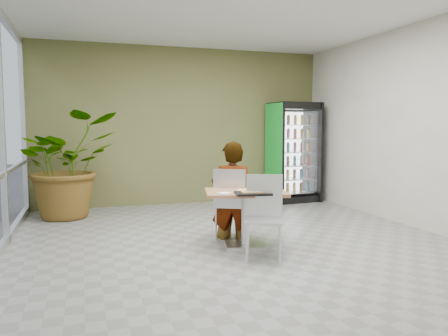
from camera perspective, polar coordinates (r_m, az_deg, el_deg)
The scene contains 12 objects.
ground at distance 5.91m, azimuth 2.25°, elevation -10.18°, with size 7.00×7.00×0.00m, color gray.
room_envelope at distance 5.70m, azimuth 2.31°, elevation 5.52°, with size 6.00×7.00×3.20m, color silver, non-canonical shape.
dining_table at distance 5.78m, azimuth 2.80°, elevation -5.08°, with size 1.17×0.94×0.75m.
chair_far at distance 6.14m, azimuth 0.83°, elevation -3.94°, with size 0.60×0.60×1.01m.
chair_near at distance 5.33m, azimuth 5.24°, elevation -5.41°, with size 0.59×0.59×1.01m.
seated_woman at distance 6.21m, azimuth 1.11°, elevation -4.28°, with size 0.62×0.40×1.69m, color black.
pizza_plate at distance 5.74m, azimuth 2.79°, elevation -2.83°, with size 0.26×0.21×0.03m.
soda_cup at distance 5.84m, azimuth 4.15°, elevation -2.01°, with size 0.10×0.10×0.18m.
napkin_stack at distance 5.45m, azimuth 0.08°, elevation -3.34°, with size 0.14×0.14×0.02m, color white.
cafeteria_tray at distance 5.44m, azimuth 3.80°, elevation -3.33°, with size 0.44×0.32×0.02m, color black.
beverage_fridge at distance 9.43m, azimuth 9.08°, elevation 2.06°, with size 1.02×0.81×2.10m.
potted_plant at distance 8.10m, azimuth -19.84°, elevation 0.43°, with size 1.67×1.45×1.86m, color #2F5C24.
Camera 1 is at (-1.98, -5.34, 1.59)m, focal length 35.00 mm.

